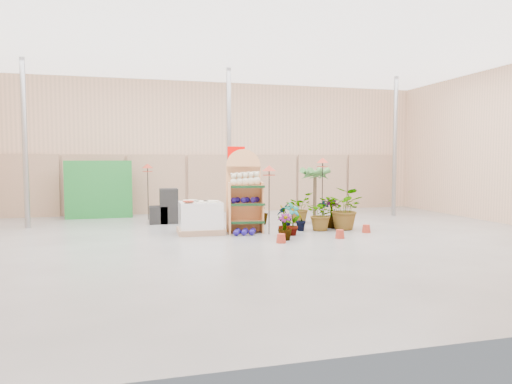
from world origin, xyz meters
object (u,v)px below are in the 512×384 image
display_shelf (244,194)px  potted_plant_2 (322,214)px  pallet_stack (200,218)px  bird_table_front (269,170)px

display_shelf → potted_plant_2: (1.99, -0.26, -0.52)m
display_shelf → pallet_stack: 1.24m
pallet_stack → potted_plant_2: potted_plant_2 is taller
bird_table_front → pallet_stack: bearing=161.6°
bird_table_front → display_shelf: bearing=134.8°
potted_plant_2 → pallet_stack: bearing=174.6°
display_shelf → pallet_stack: bearing=-174.7°
pallet_stack → bird_table_front: bird_table_front is taller
display_shelf → potted_plant_2: display_shelf is taller
pallet_stack → bird_table_front: (1.61, -0.54, 1.17)m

